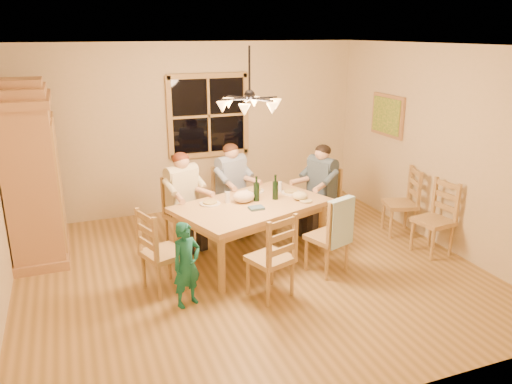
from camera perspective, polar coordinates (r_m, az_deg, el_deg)
name	(u,v)px	position (r m, az deg, el deg)	size (l,w,h in m)	color
floor	(250,270)	(6.30, -0.67, -8.94)	(5.50, 5.50, 0.00)	olive
ceiling	(249,45)	(5.62, -0.77, 16.41)	(5.50, 5.00, 0.02)	white
wall_back	(196,129)	(8.16, -6.83, 7.21)	(5.50, 0.02, 2.70)	beige
wall_right	(440,147)	(7.22, 20.32, 4.82)	(0.02, 5.00, 2.70)	beige
window	(209,116)	(8.14, -5.45, 8.67)	(1.30, 0.06, 1.30)	black
painting	(387,116)	(8.07, 14.77, 8.44)	(0.06, 0.78, 0.64)	#9F6B45
chandelier	(250,103)	(5.68, -0.75, 10.11)	(0.77, 0.68, 0.71)	black
armoire	(33,177)	(7.03, -24.10, 1.56)	(0.66, 1.40, 2.30)	#9F6B45
dining_table	(252,211)	(6.38, -0.52, -2.14)	(2.14, 1.70, 0.76)	tan
chair_far_left	(184,226)	(6.92, -8.20, -3.85)	(0.55, 0.54, 0.99)	#A37D47
chair_far_right	(232,212)	(7.36, -2.74, -2.33)	(0.55, 0.54, 0.99)	#A37D47
chair_near_left	(270,271)	(5.63, 1.62, -8.99)	(0.55, 0.54, 0.99)	#A37D47
chair_near_right	(327,248)	(6.23, 8.08, -6.39)	(0.55, 0.54, 0.99)	#A37D47
chair_end_left	(164,265)	(5.84, -10.44, -8.24)	(0.54, 0.55, 0.99)	#A37D47
chair_end_right	(320,214)	(7.35, 7.30, -2.50)	(0.54, 0.55, 0.99)	#A37D47
adult_woman	(183,188)	(6.74, -8.40, 0.40)	(0.50, 0.52, 0.87)	beige
adult_plaid_man	(232,177)	(7.19, -2.80, 1.70)	(0.50, 0.52, 0.87)	#2F4D81
adult_slate_man	(321,179)	(7.18, 7.46, 1.53)	(0.52, 0.50, 0.87)	#3A4C5E
towel	(340,222)	(5.96, 9.60, -3.46)	(0.38, 0.10, 0.58)	#ADD9EA
wine_bottle_a	(256,189)	(6.39, 0.05, 0.39)	(0.08, 0.08, 0.33)	black
wine_bottle_b	(275,187)	(6.45, 2.23, 0.57)	(0.08, 0.08, 0.33)	black
plate_woman	(210,204)	(6.33, -5.28, -1.34)	(0.26, 0.26, 0.02)	white
plate_plaid	(255,191)	(6.80, -0.17, 0.13)	(0.26, 0.26, 0.02)	white
plate_slate	(291,193)	(6.75, 3.99, -0.06)	(0.26, 0.26, 0.02)	white
wine_glass_a	(227,197)	(6.36, -3.29, -0.61)	(0.06, 0.06, 0.14)	silver
wine_glass_b	(280,187)	(6.79, 2.73, 0.61)	(0.06, 0.06, 0.14)	silver
cap	(300,196)	(6.48, 5.03, -0.43)	(0.20, 0.20, 0.11)	beige
napkin	(256,208)	(6.13, 0.04, -1.84)	(0.18, 0.14, 0.03)	#44637D
cloth_bundle	(244,196)	(6.36, -1.43, -0.51)	(0.28, 0.22, 0.15)	beige
child	(187,264)	(5.42, -7.94, -8.21)	(0.35, 0.23, 0.95)	#176758
chair_spare_front	(432,232)	(7.06, 19.47, -4.30)	(0.47, 0.49, 0.99)	#A37D47
chair_spare_back	(399,214)	(7.58, 16.02, -2.43)	(0.53, 0.55, 0.99)	#A37D47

